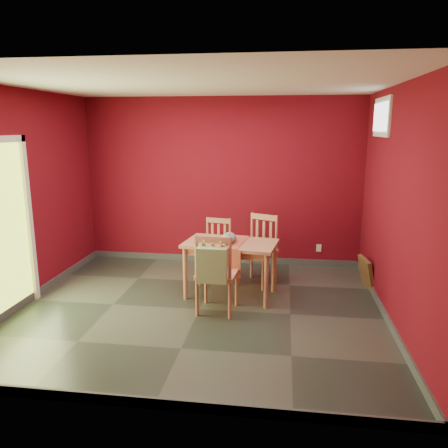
# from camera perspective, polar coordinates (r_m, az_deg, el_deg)

# --- Properties ---
(ground) EXTENTS (4.50, 4.50, 0.00)m
(ground) POSITION_cam_1_polar(r_m,az_deg,el_deg) (5.56, -3.24, -11.05)
(ground) COLOR #2D342D
(ground) RESTS_ON ground
(room_shell) EXTENTS (4.50, 4.50, 4.50)m
(room_shell) POSITION_cam_1_polar(r_m,az_deg,el_deg) (5.54, -3.24, -10.57)
(room_shell) COLOR maroon
(room_shell) RESTS_ON ground
(doorway) EXTENTS (0.06, 1.01, 2.13)m
(doorway) POSITION_cam_1_polar(r_m,az_deg,el_deg) (5.72, -26.69, 0.11)
(doorway) COLOR #B7D838
(doorway) RESTS_ON ground
(window) EXTENTS (0.05, 0.90, 0.50)m
(window) POSITION_cam_1_polar(r_m,az_deg,el_deg) (6.13, 19.90, 13.00)
(window) COLOR white
(window) RESTS_ON room_shell
(outlet_plate) EXTENTS (0.08, 0.02, 0.12)m
(outlet_plate) POSITION_cam_1_polar(r_m,az_deg,el_deg) (7.27, 12.28, -3.08)
(outlet_plate) COLOR silver
(outlet_plate) RESTS_ON room_shell
(dining_table) EXTENTS (1.28, 0.85, 0.74)m
(dining_table) POSITION_cam_1_polar(r_m,az_deg,el_deg) (5.77, 0.86, -3.26)
(dining_table) COLOR #B16E52
(dining_table) RESTS_ON ground
(table_runner) EXTENTS (0.44, 0.77, 0.37)m
(table_runner) POSITION_cam_1_polar(r_m,az_deg,el_deg) (5.65, 0.71, -3.23)
(table_runner) COLOR #AC4732
(table_runner) RESTS_ON dining_table
(chair_far_left) EXTENTS (0.49, 0.49, 0.90)m
(chair_far_left) POSITION_cam_1_polar(r_m,az_deg,el_deg) (6.49, -1.10, -3.24)
(chair_far_left) COLOR #B16E52
(chair_far_left) RESTS_ON ground
(chair_far_right) EXTENTS (0.62, 0.62, 1.00)m
(chair_far_right) POSITION_cam_1_polar(r_m,az_deg,el_deg) (6.31, 4.57, -3.27)
(chair_far_right) COLOR #B16E52
(chair_far_right) RESTS_ON ground
(chair_near) EXTENTS (0.51, 0.51, 1.00)m
(chair_near) POSITION_cam_1_polar(r_m,az_deg,el_deg) (5.29, -1.02, -6.34)
(chair_near) COLOR #B16E52
(chair_near) RESTS_ON ground
(tote_bag) EXTENTS (0.35, 0.20, 0.48)m
(tote_bag) POSITION_cam_1_polar(r_m,az_deg,el_deg) (5.02, -1.59, -5.41)
(tote_bag) COLOR #7EA66A
(tote_bag) RESTS_ON chair_near
(cat) EXTENTS (0.21, 0.38, 0.19)m
(cat) POSITION_cam_1_polar(r_m,az_deg,el_deg) (5.68, 0.64, -1.56)
(cat) COLOR slate
(cat) RESTS_ON table_runner
(picture_frame) EXTENTS (0.21, 0.45, 0.44)m
(picture_frame) POSITION_cam_1_polar(r_m,az_deg,el_deg) (6.48, 18.10, -6.13)
(picture_frame) COLOR brown
(picture_frame) RESTS_ON ground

